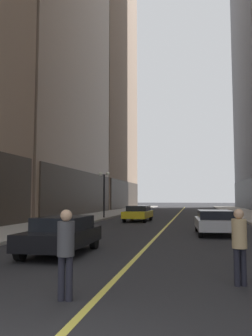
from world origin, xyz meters
name	(u,v)px	position (x,y,z in m)	size (l,w,h in m)	color
ground_plane	(176,216)	(0.00, 35.00, 0.00)	(200.00, 200.00, 0.00)	#262628
sidewalk_left	(103,215)	(-8.25, 35.00, 0.07)	(4.50, 78.00, 0.15)	#9E9991
lane_centre_stripe	(176,216)	(0.00, 35.00, 0.00)	(0.16, 70.00, 0.01)	#E5D64C
building_left_mid	(32,10)	(-17.28, 34.50, 25.10)	(13.76, 24.00, 50.36)	gray
building_left_far	(97,44)	(-16.43, 60.00, 32.24)	(12.04, 26.00, 64.67)	gray
car_black	(62,234)	(-2.72, 8.69, 0.72)	(1.83, 4.17, 1.32)	black
car_silver	(214,221)	(3.01, 16.35, 0.72)	(2.13, 4.56, 1.32)	#B7B7BC
car_yellow	(138,213)	(-2.76, 26.07, 0.72)	(2.07, 4.50, 1.32)	yellow
pedestrian_with_orange_bag	(66,247)	(-0.56, 3.44, 1.04)	(0.36, 0.36, 1.77)	black
pedestrian_in_tan_trench	(239,241)	(2.95, 5.28, 1.02)	(0.44, 0.44, 1.74)	black
street_lamp_left_far	(104,184)	(-6.40, 28.41, 3.26)	(1.06, 0.36, 4.43)	black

